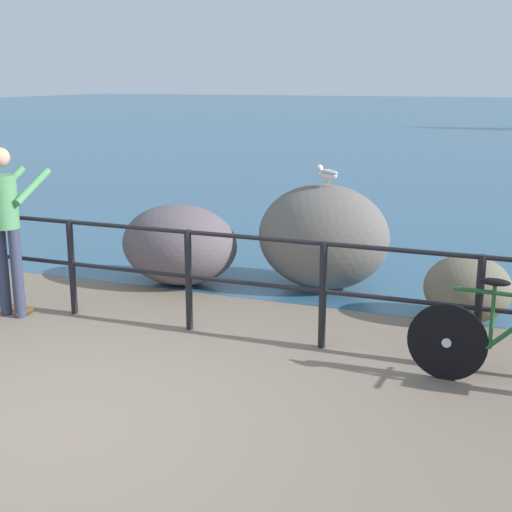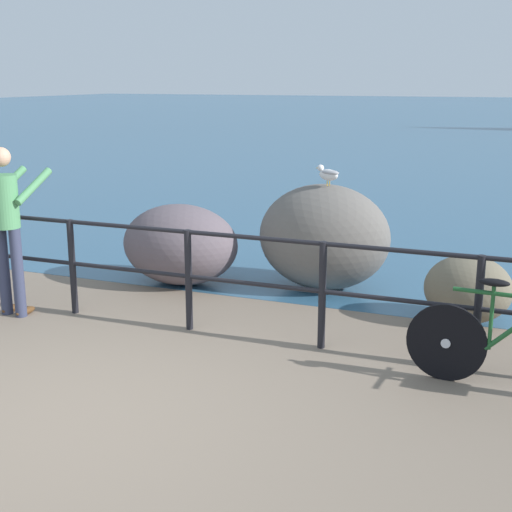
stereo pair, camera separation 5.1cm
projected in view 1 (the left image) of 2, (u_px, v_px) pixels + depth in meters
ground_plane at (431, 156)px, 23.30m from camera, size 120.00×120.00×0.10m
sea_surface at (487, 114)px, 48.83m from camera, size 120.00×90.00×0.01m
promenade_railing at (188, 268)px, 6.95m from camera, size 8.32×0.07×1.02m
person_at_railing at (7, 224)px, 7.29m from camera, size 0.49×0.65×1.78m
breakwater_boulder_main at (323, 237)px, 8.35m from camera, size 1.57×1.17×1.25m
breakwater_boulder_left at (179, 245)px, 8.57m from camera, size 1.45×1.10×0.98m
breakwater_boulder_right at (467, 289)px, 7.26m from camera, size 0.89×0.77×0.70m
seagull at (328, 174)px, 8.05m from camera, size 0.34×0.21×0.23m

